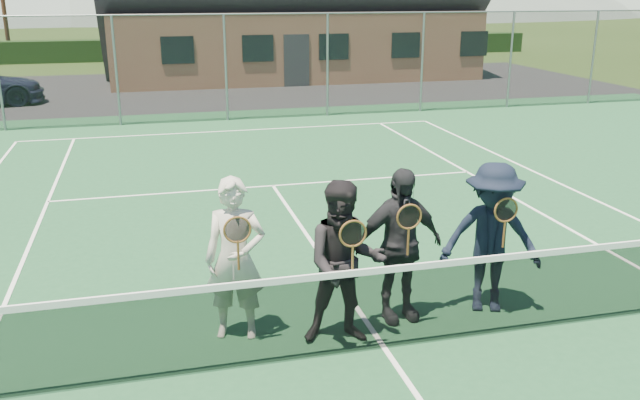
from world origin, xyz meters
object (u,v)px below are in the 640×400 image
at_px(tennis_net, 386,304).
at_px(player_d, 491,238).
at_px(player_b, 345,263).
at_px(player_c, 399,245).
at_px(player_a, 235,259).

xyz_separation_m(tennis_net, player_d, (1.50, 0.59, 0.38)).
xyz_separation_m(player_b, player_d, (1.86, 0.30, -0.00)).
distance_m(player_b, player_c, 0.82).
bearing_deg(player_c, player_d, -2.58).
bearing_deg(player_b, tennis_net, -38.58).
relative_size(tennis_net, player_d, 6.49).
xyz_separation_m(tennis_net, player_a, (-1.47, 0.69, 0.38)).
bearing_deg(player_c, player_a, 178.40).
height_order(player_b, player_c, same).
height_order(tennis_net, player_d, player_d).
height_order(player_a, player_d, same).
height_order(tennis_net, player_a, player_a).
height_order(player_a, player_b, same).
distance_m(tennis_net, player_b, 0.60).
distance_m(tennis_net, player_d, 1.65).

